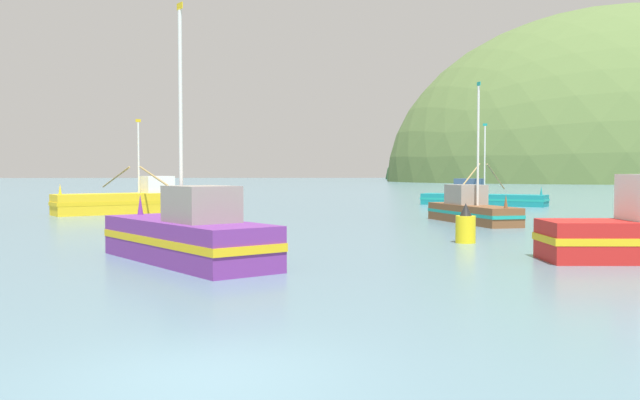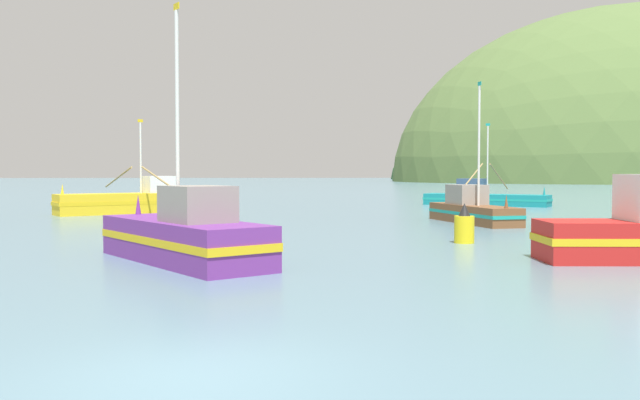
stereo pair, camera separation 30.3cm
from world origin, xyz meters
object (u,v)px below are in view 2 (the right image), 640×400
Objects in this scene: fishing_boat_yellow at (139,201)px; fishing_boat_purple at (184,236)px; fishing_boat_teal at (484,197)px; fishing_boat_brown at (472,210)px; channel_buoy at (464,227)px.

fishing_boat_purple is at bearing 73.56° from fishing_boat_yellow.
fishing_boat_yellow is at bearing -128.50° from fishing_boat_teal.
fishing_boat_purple reaches higher than fishing_boat_yellow.
fishing_boat_yellow is 1.01× the size of fishing_boat_teal.
fishing_boat_teal is 19.94m from fishing_boat_brown.
fishing_boat_brown reaches higher than fishing_boat_yellow.
fishing_boat_yellow is at bearing 129.09° from channel_buoy.
fishing_boat_yellow is 26.34m from channel_buoy.
fishing_boat_brown reaches higher than fishing_boat_teal.
fishing_boat_purple is 5.11× the size of channel_buoy.
channel_buoy is (16.61, -20.45, -0.18)m from fishing_boat_yellow.
fishing_boat_teal is (26.31, 8.83, -0.15)m from fishing_boat_yellow.
fishing_boat_brown is 0.98× the size of fishing_boat_purple.
fishing_boat_purple reaches higher than channel_buoy.
fishing_boat_purple is at bearing -51.98° from fishing_boat_brown.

